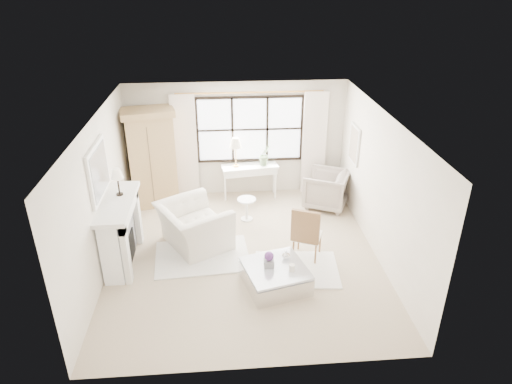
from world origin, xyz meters
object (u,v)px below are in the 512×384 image
Objects in this scene: club_armchair at (194,226)px; coffee_table at (275,277)px; armoire at (152,157)px; console_table at (250,181)px.

club_armchair is 2.02m from coffee_table.
armoire is at bearing -2.58° from club_armchair.
armoire is 2.33m from console_table.
club_armchair is (-1.23, -2.05, 0.03)m from console_table.
coffee_table is (2.40, -3.29, -0.96)m from armoire.
club_armchair is 1.08× the size of coffee_table.
armoire is at bearing 111.28° from coffee_table.
armoire is at bearing 176.25° from console_table.
console_table is 1.02× the size of club_armchair.
armoire reaches higher than coffee_table.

